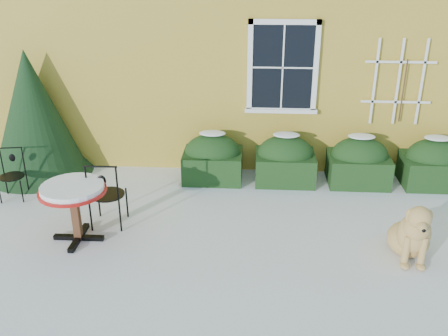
# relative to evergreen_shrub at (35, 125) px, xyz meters

# --- Properties ---
(ground) EXTENTS (80.00, 80.00, 0.00)m
(ground) POSITION_rel_evergreen_shrub_xyz_m (3.55, -2.65, -0.93)
(ground) COLOR white
(ground) RESTS_ON ground
(hedge_row) EXTENTS (4.95, 0.80, 0.91)m
(hedge_row) POSITION_rel_evergreen_shrub_xyz_m (5.20, -0.10, -0.52)
(hedge_row) COLOR black
(hedge_row) RESTS_ON ground
(evergreen_shrub) EXTENTS (1.90, 1.90, 2.30)m
(evergreen_shrub) POSITION_rel_evergreen_shrub_xyz_m (0.00, 0.00, 0.00)
(evergreen_shrub) COLOR black
(evergreen_shrub) RESTS_ON ground
(bistro_table) EXTENTS (0.94, 0.94, 0.87)m
(bistro_table) POSITION_rel_evergreen_shrub_xyz_m (1.48, -2.31, -0.20)
(bistro_table) COLOR black
(bistro_table) RESTS_ON ground
(patio_chair_near) EXTENTS (0.51, 0.51, 1.06)m
(patio_chair_near) POSITION_rel_evergreen_shrub_xyz_m (1.81, -1.87, -0.40)
(patio_chair_near) COLOR black
(patio_chair_near) RESTS_ON ground
(patio_chair_far) EXTENTS (0.44, 0.43, 0.85)m
(patio_chair_far) POSITION_rel_evergreen_shrub_xyz_m (-0.03, -1.04, -0.50)
(patio_chair_far) COLOR black
(patio_chair_far) RESTS_ON ground
(dog) EXTENTS (0.62, 1.00, 0.90)m
(dog) POSITION_rel_evergreen_shrub_xyz_m (6.12, -2.48, -0.56)
(dog) COLOR tan
(dog) RESTS_ON ground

